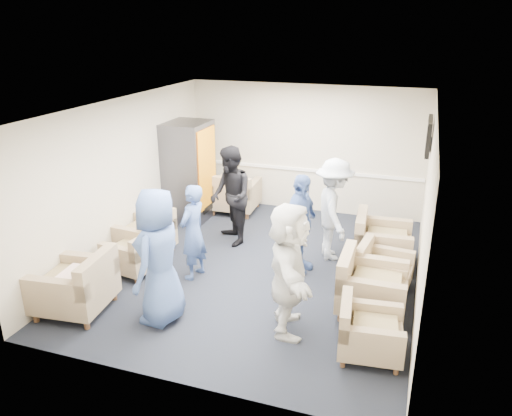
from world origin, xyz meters
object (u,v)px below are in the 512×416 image
(armchair_left_mid, at_px, (136,255))
(person_mid_left, at_px, (193,232))
(armchair_right_far, at_px, (379,243))
(person_back_left, at_px, (231,196))
(person_back_right, at_px, (334,210))
(vending_machine, at_px, (189,171))
(armchair_left_far, at_px, (147,237))
(armchair_left_near, at_px, (78,287))
(armchair_corner, at_px, (234,196))
(person_front_right, at_px, (289,269))
(person_front_left, at_px, (159,257))
(armchair_right_midnear, at_px, (368,288))
(person_mid_right, at_px, (300,224))
(armchair_right_near, at_px, (366,333))
(armchair_right_midfar, at_px, (380,271))

(armchair_left_mid, relative_size, person_mid_left, 0.57)
(armchair_right_far, height_order, person_back_left, person_back_left)
(person_back_right, bearing_deg, vending_machine, 51.81)
(armchair_left_far, bearing_deg, armchair_right_far, 110.07)
(armchair_left_far, xyz_separation_m, person_back_left, (1.20, 0.98, 0.57))
(armchair_left_near, xyz_separation_m, armchair_corner, (0.66, 4.40, -0.01))
(person_front_right, bearing_deg, person_front_left, 84.62)
(armchair_left_far, xyz_separation_m, armchair_right_midnear, (3.89, -0.61, 0.03))
(person_back_right, xyz_separation_m, person_mid_right, (-0.42, -0.67, -0.06))
(armchair_left_far, height_order, armchair_right_near, armchair_left_far)
(armchair_left_mid, relative_size, armchair_right_midnear, 0.96)
(armchair_left_mid, distance_m, person_front_right, 2.96)
(armchair_right_midfar, xyz_separation_m, person_mid_left, (-2.87, -0.54, 0.47))
(person_back_left, xyz_separation_m, person_front_right, (1.74, -2.39, -0.01))
(armchair_right_far, bearing_deg, armchair_left_mid, 109.74)
(person_back_right, bearing_deg, armchair_left_near, 111.36)
(armchair_left_near, distance_m, armchair_right_far, 4.83)
(person_front_left, xyz_separation_m, person_front_right, (1.70, 0.31, -0.05))
(vending_machine, xyz_separation_m, person_front_right, (2.99, -3.29, -0.11))
(armchair_right_midnear, distance_m, person_mid_left, 2.80)
(armchair_right_far, relative_size, person_back_left, 0.54)
(armchair_left_near, relative_size, armchair_left_far, 1.12)
(person_front_left, height_order, person_back_right, person_front_left)
(armchair_left_near, relative_size, person_front_right, 0.58)
(armchair_right_far, relative_size, person_front_right, 0.54)
(armchair_right_far, distance_m, person_mid_left, 3.14)
(armchair_left_near, bearing_deg, person_front_right, 93.89)
(armchair_right_midfar, bearing_deg, armchair_left_mid, 107.31)
(armchair_right_far, xyz_separation_m, vending_machine, (-3.94, 0.88, 0.64))
(armchair_left_far, bearing_deg, person_mid_left, 73.78)
(person_front_left, xyz_separation_m, person_back_right, (1.85, 2.67, -0.06))
(person_mid_left, height_order, person_front_right, person_front_right)
(armchair_left_near, distance_m, person_back_left, 3.17)
(person_mid_left, bearing_deg, armchair_right_midnear, 96.06)
(person_back_left, height_order, person_front_right, person_back_left)
(person_mid_left, distance_m, person_back_right, 2.42)
(armchair_right_near, bearing_deg, person_back_left, 40.71)
(armchair_left_near, bearing_deg, person_mid_left, 137.29)
(armchair_left_mid, bearing_deg, vending_machine, -165.88)
(armchair_right_midnear, height_order, person_mid_left, person_mid_left)
(armchair_right_near, bearing_deg, armchair_left_near, 87.97)
(armchair_left_mid, relative_size, person_back_right, 0.50)
(armchair_left_near, relative_size, person_back_left, 0.57)
(armchair_left_near, distance_m, person_mid_right, 3.46)
(person_front_left, bearing_deg, armchair_right_midfar, 124.16)
(armchair_right_midnear, bearing_deg, person_mid_left, 86.44)
(armchair_left_far, xyz_separation_m, person_front_right, (2.94, -1.41, 0.56))
(armchair_left_near, bearing_deg, armchair_right_midfar, 110.87)
(armchair_corner, bearing_deg, armchair_right_midnear, 133.45)
(person_front_right, bearing_deg, vending_machine, 26.80)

